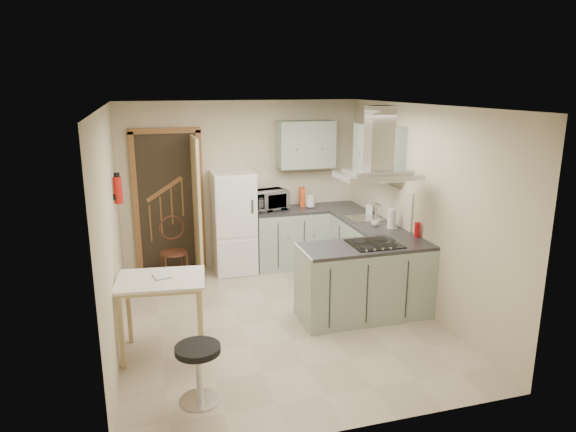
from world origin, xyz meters
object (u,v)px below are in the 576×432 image
object	(u,v)px
drop_leaf_table	(163,315)
bentwood_chair	(174,253)
extractor_hood	(378,175)
microwave	(269,200)
peninsula	(365,281)
stool	(199,374)
fridge	(234,222)

from	to	relation	value
drop_leaf_table	bentwood_chair	distance (m)	2.04
extractor_hood	microwave	distance (m)	2.26
peninsula	bentwood_chair	distance (m)	2.79
peninsula	drop_leaf_table	bearing A→B (deg)	-174.88
bentwood_chair	stool	world-z (taller)	bentwood_chair
extractor_hood	stool	world-z (taller)	extractor_hood
microwave	peninsula	bearing A→B (deg)	-85.19
bentwood_chair	microwave	xyz separation A→B (m)	(1.44, 0.20, 0.63)
peninsula	stool	world-z (taller)	peninsula
drop_leaf_table	microwave	bearing A→B (deg)	59.79
extractor_hood	drop_leaf_table	bearing A→B (deg)	-175.08
fridge	microwave	distance (m)	0.62
fridge	extractor_hood	bearing A→B (deg)	-56.21
fridge	peninsula	world-z (taller)	fridge
fridge	drop_leaf_table	world-z (taller)	fridge
bentwood_chair	stool	bearing A→B (deg)	-98.28
drop_leaf_table	stool	size ratio (longest dim) A/B	1.63
fridge	drop_leaf_table	size ratio (longest dim) A/B	1.71
peninsula	microwave	distance (m)	2.21
peninsula	microwave	xyz separation A→B (m)	(-0.68, 2.01, 0.60)
peninsula	extractor_hood	world-z (taller)	extractor_hood
stool	fridge	bearing A→B (deg)	74.25
extractor_hood	bentwood_chair	world-z (taller)	extractor_hood
fridge	microwave	world-z (taller)	fridge
peninsula	stool	size ratio (longest dim) A/B	2.89
bentwood_chair	microwave	distance (m)	1.58
fridge	peninsula	distance (m)	2.35
drop_leaf_table	stool	world-z (taller)	drop_leaf_table
fridge	bentwood_chair	bearing A→B (deg)	-169.37
bentwood_chair	microwave	size ratio (longest dim) A/B	1.58
fridge	extractor_hood	world-z (taller)	extractor_hood
bentwood_chair	peninsula	bearing A→B (deg)	-48.84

